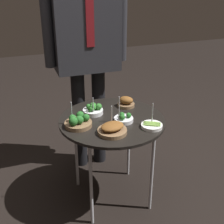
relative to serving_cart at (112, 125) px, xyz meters
The scene contains 9 objects.
ground_plane 0.58m from the serving_cart, ahead, with size 8.00×8.00×0.00m, color black.
serving_cart is the anchor object (origin of this frame).
bowl_broccoli_front_center 0.24m from the serving_cart, behind, with size 0.17×0.17×0.15m.
bowl_broccoli_back_left 0.10m from the serving_cart, 42.85° to the right, with size 0.12×0.12×0.18m.
bowl_roast_center 0.23m from the serving_cart, 44.65° to the left, with size 0.12×0.12×0.07m.
bowl_broccoli_front_left 0.16m from the serving_cart, 128.43° to the left, with size 0.13×0.13×0.13m.
bowl_roast_back_right 0.19m from the serving_cart, 108.27° to the right, with size 0.17×0.17×0.15m.
bowl_asparagus_mid_right 0.27m from the serving_cart, 43.18° to the right, with size 0.13×0.13×0.14m.
waiter_figure 0.65m from the serving_cart, 93.81° to the left, with size 0.60×0.23×1.64m.
Camera 1 is at (-0.57, -1.67, 1.53)m, focal length 50.00 mm.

